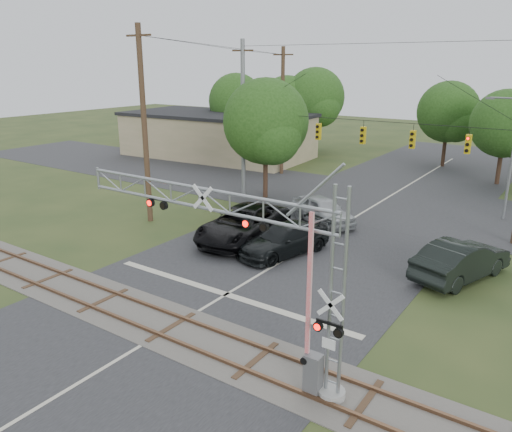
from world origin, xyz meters
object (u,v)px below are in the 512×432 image
Objects in this scene: car_dark at (284,239)px; sedan_silver at (323,210)px; traffic_signal_span at (377,132)px; commercial_building at (217,135)px; crossing_gantry at (247,250)px; pickup_black at (243,224)px; streetlight at (510,152)px.

sedan_silver is at bearing 113.30° from car_dark.
traffic_signal_span is 26.01m from commercial_building.
crossing_gantry reaches higher than sedan_silver.
traffic_signal_span is at bearing 55.59° from pickup_black.
car_dark is (3.07, -0.53, -0.16)m from pickup_black.
streetlight is at bearing 73.92° from car_dark.
traffic_signal_span is at bearing -11.43° from sedan_silver.
pickup_black is at bearing -51.85° from commercial_building.
traffic_signal_span is 3.48× the size of car_dark.
commercial_building is at bearing 151.70° from car_dark.
crossing_gantry is at bearing -53.51° from commercial_building.
traffic_signal_span is 2.77× the size of pickup_black.
commercial_building is at bearing 126.10° from pickup_black.
crossing_gantry reaches higher than pickup_black.
pickup_black is 17.77m from streetlight.
traffic_signal_span is at bearing 96.82° from car_dark.
streetlight is (9.29, 7.53, 3.58)m from sedan_silver.
pickup_black is 1.38× the size of sedan_silver.
traffic_signal_span is at bearing -146.19° from streetlight.
commercial_building is (-25.72, 30.51, -1.86)m from crossing_gantry.
crossing_gantry is 11.09m from car_dark.
car_dark is at bearing -48.14° from commercial_building.
pickup_black reaches higher than car_dark.
traffic_signal_span is at bearing 99.20° from crossing_gantry.
commercial_building is (-21.30, 20.93, 1.54)m from car_dark.
pickup_black is (-4.52, -8.24, -4.73)m from traffic_signal_span.
crossing_gantry is 1.92× the size of car_dark.
car_dark is 0.27× the size of commercial_building.
crossing_gantry is 0.52× the size of commercial_building.
sedan_silver is (-5.17, 15.57, -3.35)m from crossing_gantry.
pickup_black is 0.34× the size of commercial_building.
crossing_gantry is 1.35× the size of streetlight.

